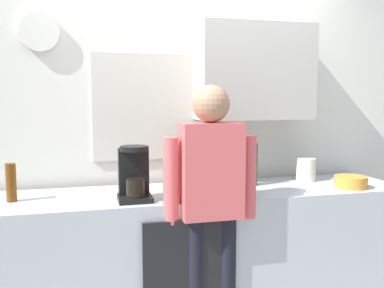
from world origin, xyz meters
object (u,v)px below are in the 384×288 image
object	(u,v)px
coffee_maker	(134,176)
bottle_dark_sauce	(236,180)
storage_canister	(306,169)
bottle_red_vinegar	(235,167)
person_at_sink	(211,196)
mixing_bowl	(351,182)
cup_terracotta_mug	(184,178)
bottle_green_wine	(252,164)
bottle_amber_beer	(11,182)
potted_plant	(195,170)

from	to	relation	value
coffee_maker	bottle_dark_sauce	size ratio (longest dim) A/B	1.83
storage_canister	bottle_red_vinegar	bearing A→B (deg)	169.97
person_at_sink	mixing_bowl	bearing A→B (deg)	16.66
bottle_dark_sauce	cup_terracotta_mug	bearing A→B (deg)	124.07
coffee_maker	person_at_sink	distance (m)	0.47
coffee_maker	storage_canister	bearing A→B (deg)	11.72
storage_canister	mixing_bowl	bearing A→B (deg)	-59.57
cup_terracotta_mug	storage_canister	distance (m)	0.92
coffee_maker	mixing_bowl	world-z (taller)	coffee_maker
coffee_maker	bottle_red_vinegar	world-z (taller)	coffee_maker
bottle_green_wine	mixing_bowl	distance (m)	0.68
bottle_red_vinegar	person_at_sink	xyz separation A→B (m)	(-0.35, -0.53, -0.07)
bottle_amber_beer	mixing_bowl	distance (m)	2.20
mixing_bowl	storage_canister	world-z (taller)	storage_canister
mixing_bowl	person_at_sink	xyz separation A→B (m)	(-1.05, -0.14, -0.00)
coffee_maker	person_at_sink	world-z (taller)	person_at_sink
cup_terracotta_mug	person_at_sink	size ratio (longest dim) A/B	0.06
mixing_bowl	bottle_green_wine	bearing A→B (deg)	158.45
storage_canister	person_at_sink	bearing A→B (deg)	-153.62
bottle_red_vinegar	potted_plant	world-z (taller)	potted_plant
bottle_dark_sauce	storage_canister	bearing A→B (deg)	23.33
bottle_red_vinegar	person_at_sink	world-z (taller)	person_at_sink
bottle_red_vinegar	storage_canister	bearing A→B (deg)	-10.03
coffee_maker	bottle_green_wine	bearing A→B (deg)	14.48
mixing_bowl	person_at_sink	distance (m)	1.06
coffee_maker	mixing_bowl	distance (m)	1.49
coffee_maker	bottle_amber_beer	size ratio (longest dim) A/B	1.43
storage_canister	person_at_sink	world-z (taller)	person_at_sink
bottle_dark_sauce	mixing_bowl	distance (m)	0.83
storage_canister	coffee_maker	bearing A→B (deg)	-168.28
person_at_sink	bottle_red_vinegar	bearing A→B (deg)	65.64
person_at_sink	bottle_dark_sauce	bearing A→B (deg)	43.85
bottle_amber_beer	person_at_sink	xyz separation A→B (m)	(1.14, -0.30, -0.08)
bottle_dark_sauce	potted_plant	bearing A→B (deg)	138.44
bottle_amber_beer	bottle_green_wine	distance (m)	1.57
person_at_sink	cup_terracotta_mug	bearing A→B (deg)	103.16
cup_terracotta_mug	person_at_sink	world-z (taller)	person_at_sink
bottle_red_vinegar	person_at_sink	bearing A→B (deg)	-123.55
bottle_red_vinegar	bottle_green_wine	xyz separation A→B (m)	(0.08, -0.14, 0.04)
bottle_red_vinegar	mixing_bowl	xyz separation A→B (m)	(0.70, -0.39, -0.07)
storage_canister	person_at_sink	size ratio (longest dim) A/B	0.11
bottle_amber_beer	storage_canister	xyz separation A→B (m)	(2.02, 0.13, -0.03)
storage_canister	potted_plant	bearing A→B (deg)	-174.45
bottle_red_vinegar	bottle_green_wine	world-z (taller)	bottle_green_wine
coffee_maker	mixing_bowl	bearing A→B (deg)	-0.99
bottle_red_vinegar	bottle_amber_beer	bearing A→B (deg)	-171.38
coffee_maker	bottle_amber_beer	bearing A→B (deg)	169.04
bottle_green_wine	storage_canister	distance (m)	0.46
cup_terracotta_mug	storage_canister	size ratio (longest dim) A/B	0.54
bottle_dark_sauce	cup_terracotta_mug	size ratio (longest dim) A/B	1.96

